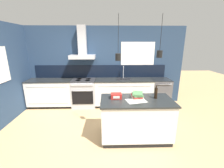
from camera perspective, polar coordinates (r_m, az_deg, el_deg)
name	(u,v)px	position (r m, az deg, el deg)	size (l,w,h in m)	color
ground_plane	(98,134)	(3.73, -5.35, -18.50)	(16.00, 16.00, 0.00)	tan
wall_back	(100,65)	(5.14, -4.60, 7.39)	(5.60, 2.24, 2.60)	navy
wall_left	(2,74)	(4.69, -36.36, 2.97)	(0.08, 3.80, 2.60)	navy
counter_run_left	(51,93)	(5.39, -22.19, -3.14)	(1.44, 0.64, 0.91)	black
counter_run_sink	(123,92)	(5.07, 4.38, -3.12)	(1.89, 0.64, 1.32)	black
oven_range	(84,93)	(5.10, -10.60, -3.31)	(0.77, 0.66, 0.91)	#B5B5BA
dishwasher	(160,92)	(5.34, 17.74, -2.94)	(0.60, 0.65, 0.91)	#4C4C51
kitchen_island	(136,119)	(3.43, 9.10, -12.95)	(1.54, 0.82, 0.91)	black
bottle_on_island	(156,93)	(3.37, 16.37, -3.27)	(0.07, 0.07, 0.30)	black
book_stack	(137,95)	(3.30, 9.63, -4.30)	(0.27, 0.33, 0.13)	beige
red_supply_box	(116,96)	(3.25, 1.61, -4.56)	(0.23, 0.17, 0.11)	red
paper_pile	(136,101)	(3.17, 9.20, -6.32)	(0.45, 0.36, 0.01)	silver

